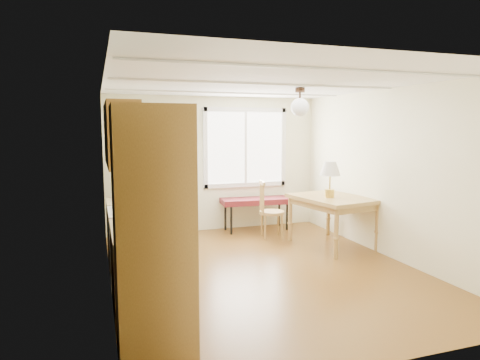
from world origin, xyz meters
name	(u,v)px	position (x,y,z in m)	size (l,w,h in m)	color
room_shell	(265,179)	(0.00, 0.00, 1.25)	(4.60, 5.60, 2.62)	#543211
kitchen_run	(138,229)	(-1.72, -0.63, 0.84)	(0.65, 3.40, 2.20)	brown
window_unit	(245,148)	(0.60, 2.47, 1.55)	(1.64, 0.05, 1.51)	white
pendant_light	(300,106)	(0.70, 0.40, 2.24)	(0.26, 0.26, 0.40)	#322116
refrigerator	(169,192)	(-0.93, 2.12, 0.81)	(0.72, 0.72, 1.62)	silver
bench	(256,202)	(0.72, 2.19, 0.54)	(1.35, 0.58, 0.61)	#59151D
dining_table	(332,203)	(1.50, 0.77, 0.71)	(1.19, 1.45, 0.81)	olive
chair	(267,206)	(0.69, 1.59, 0.57)	(0.46, 0.45, 1.00)	olive
table_lamp	(330,171)	(1.42, 0.73, 1.23)	(0.33, 0.33, 0.58)	gold
coffee_maker	(144,225)	(-1.72, -1.32, 1.04)	(0.20, 0.26, 0.38)	black
kettle	(130,212)	(-1.77, -0.40, 0.99)	(0.12, 0.12, 0.23)	red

